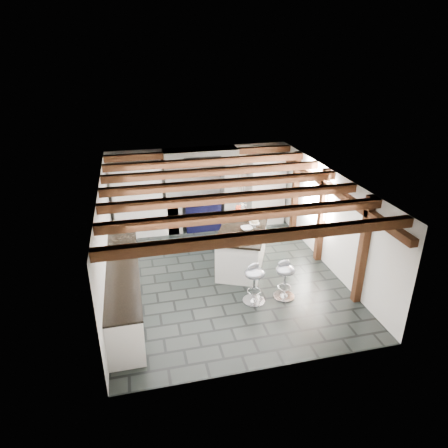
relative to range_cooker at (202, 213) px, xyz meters
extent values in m
plane|color=black|center=(0.00, -2.68, -0.47)|extent=(6.00, 6.00, 0.00)
plane|color=white|center=(0.00, 0.32, 0.68)|extent=(5.00, 0.00, 5.00)
plane|color=white|center=(-2.50, -2.68, 0.68)|extent=(0.00, 6.00, 6.00)
plane|color=white|center=(2.50, -2.68, 0.68)|extent=(0.00, 6.00, 6.00)
plane|color=white|center=(0.00, -2.68, 1.83)|extent=(6.00, 6.00, 0.00)
cube|color=white|center=(-0.80, 0.02, 0.48)|extent=(0.40, 0.60, 1.90)
cube|color=white|center=(0.80, 0.02, 0.48)|extent=(0.40, 0.60, 1.90)
cube|color=#522C17|center=(0.00, 0.02, 1.52)|extent=(2.10, 0.65, 0.18)
cube|color=white|center=(0.00, 0.02, 1.68)|extent=(2.00, 0.60, 0.31)
cube|color=black|center=(0.00, -0.30, 1.58)|extent=(1.00, 0.03, 0.22)
cube|color=silver|center=(0.00, -0.31, 1.58)|extent=(0.90, 0.01, 0.14)
cube|color=white|center=(-1.75, 0.02, 0.53)|extent=(1.30, 0.58, 2.00)
cube|color=white|center=(1.90, 0.02, 0.53)|extent=(1.00, 0.58, 2.00)
cube|color=white|center=(-2.20, -3.28, -0.03)|extent=(0.60, 3.80, 0.88)
cube|color=black|center=(-2.20, -3.28, 0.43)|extent=(0.64, 3.80, 0.04)
cube|color=white|center=(-1.05, 0.02, -0.03)|extent=(0.70, 0.60, 0.88)
cube|color=black|center=(-1.05, 0.02, 0.43)|extent=(0.74, 0.64, 0.04)
cube|color=#522C17|center=(2.42, -2.68, 1.48)|extent=(0.15, 5.80, 0.14)
plane|color=white|center=(2.48, -2.08, 1.08)|extent=(0.00, 0.90, 0.90)
cube|color=#522C17|center=(0.00, -5.28, 1.74)|extent=(5.00, 0.16, 0.16)
cube|color=#522C17|center=(0.00, -4.41, 1.74)|extent=(5.00, 0.16, 0.16)
cube|color=#522C17|center=(0.00, -3.54, 1.74)|extent=(5.00, 0.16, 0.16)
cube|color=#522C17|center=(0.00, -2.68, 1.74)|extent=(5.00, 0.16, 0.16)
cube|color=#522C17|center=(0.00, -1.81, 1.74)|extent=(5.00, 0.16, 0.16)
cube|color=#522C17|center=(0.00, -0.94, 1.74)|extent=(5.00, 0.16, 0.16)
cube|color=#522C17|center=(0.00, -0.08, 1.74)|extent=(5.00, 0.16, 0.16)
cube|color=#522C17|center=(2.42, -4.28, 0.68)|extent=(0.15, 0.15, 2.30)
cube|color=#522C17|center=(2.42, -2.48, 0.68)|extent=(0.15, 0.15, 2.30)
cube|color=#522C17|center=(2.42, -0.88, 0.68)|extent=(0.15, 0.15, 2.30)
cylinder|color=black|center=(0.45, -2.73, 1.46)|extent=(0.01, 0.01, 0.56)
cylinder|color=white|center=(0.45, -2.73, 1.13)|extent=(0.09, 0.09, 0.22)
cylinder|color=black|center=(0.50, -2.43, 1.46)|extent=(0.01, 0.01, 0.56)
cylinder|color=white|center=(0.50, -2.43, 1.13)|extent=(0.09, 0.09, 0.22)
cylinder|color=black|center=(0.55, -2.13, 1.46)|extent=(0.01, 0.01, 0.56)
cylinder|color=white|center=(0.55, -2.13, 1.13)|extent=(0.09, 0.09, 0.22)
cube|color=black|center=(0.00, 0.00, -0.02)|extent=(1.00, 0.60, 0.90)
ellipsoid|color=silver|center=(-0.25, 0.00, 0.46)|extent=(0.28, 0.28, 0.11)
ellipsoid|color=silver|center=(0.25, 0.00, 0.46)|extent=(0.28, 0.28, 0.11)
cylinder|color=silver|center=(0.00, -0.32, 0.35)|extent=(0.95, 0.03, 0.03)
cube|color=black|center=(-0.25, -0.30, -0.02)|extent=(0.35, 0.02, 0.30)
cube|color=black|center=(0.25, -0.30, -0.02)|extent=(0.35, 0.02, 0.30)
cube|color=white|center=(0.54, -2.30, 0.00)|extent=(1.63, 2.11, 0.92)
cube|color=black|center=(0.54, -2.30, 0.48)|extent=(1.74, 2.22, 0.05)
imported|color=white|center=(0.61, -1.76, 0.61)|extent=(0.25, 0.25, 0.20)
ellipsoid|color=#DF441F|center=(0.61, -1.76, 0.77)|extent=(0.21, 0.21, 0.13)
cylinder|color=white|center=(0.84, -2.03, 0.60)|extent=(0.13, 0.13, 0.19)
imported|color=white|center=(0.60, -2.44, 0.54)|extent=(0.36, 0.36, 0.07)
cylinder|color=white|center=(0.80, -2.36, 0.56)|extent=(0.05, 0.05, 0.10)
cylinder|color=white|center=(0.80, -2.36, 0.62)|extent=(0.23, 0.23, 0.02)
cylinder|color=beige|center=(0.80, -2.36, 0.67)|extent=(0.18, 0.18, 0.07)
cylinder|color=silver|center=(1.02, -3.82, -0.45)|extent=(0.44, 0.44, 0.03)
cone|color=silver|center=(1.02, -3.82, -0.40)|extent=(0.20, 0.20, 0.08)
cylinder|color=silver|center=(1.02, -3.82, -0.13)|extent=(0.05, 0.05, 0.56)
torus|color=silver|center=(1.02, -3.82, -0.22)|extent=(0.28, 0.28, 0.02)
ellipsoid|color=gray|center=(1.02, -3.82, 0.18)|extent=(0.42, 0.42, 0.18)
ellipsoid|color=gray|center=(1.02, -3.72, 0.28)|extent=(0.29, 0.13, 0.16)
cylinder|color=silver|center=(0.36, -3.83, -0.45)|extent=(0.46, 0.46, 0.03)
cone|color=silver|center=(0.36, -3.83, -0.40)|extent=(0.21, 0.21, 0.08)
cylinder|color=silver|center=(0.36, -3.83, -0.12)|extent=(0.05, 0.05, 0.57)
torus|color=silver|center=(0.36, -3.83, -0.22)|extent=(0.29, 0.29, 0.02)
ellipsoid|color=gray|center=(0.36, -3.83, 0.20)|extent=(0.54, 0.54, 0.19)
ellipsoid|color=gray|center=(0.32, -3.73, 0.30)|extent=(0.31, 0.21, 0.16)
camera|label=1|loc=(-1.83, -10.36, 4.36)|focal=32.00mm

